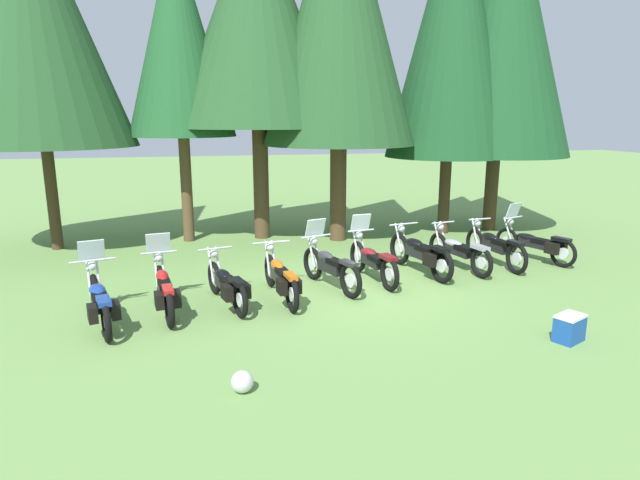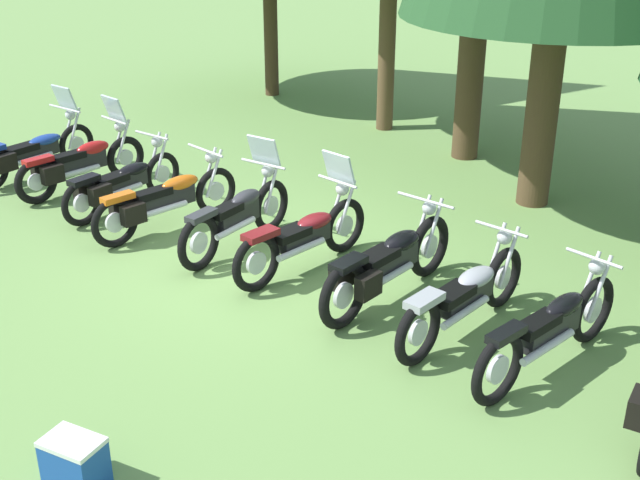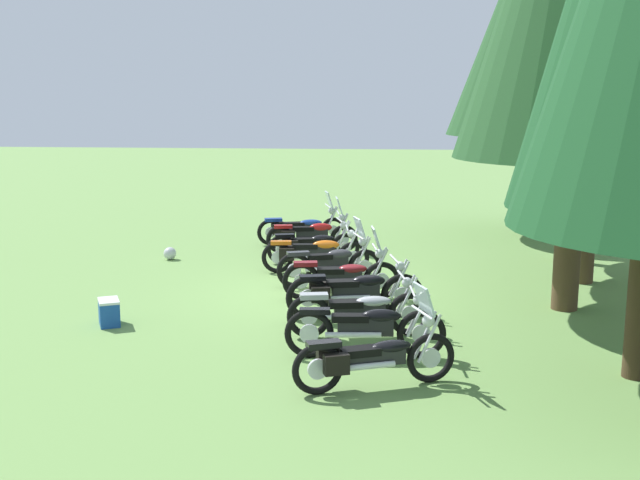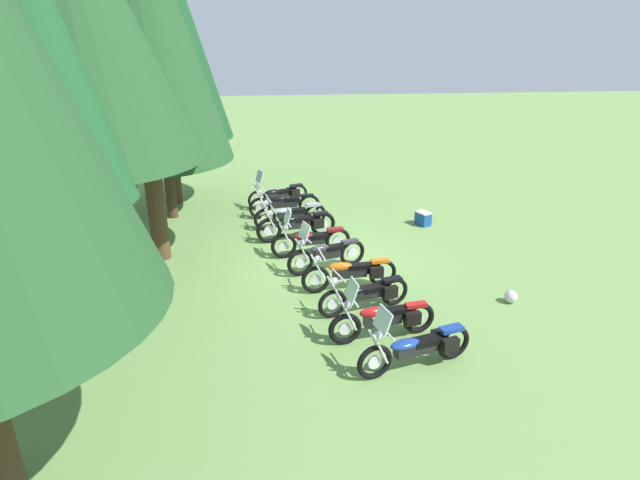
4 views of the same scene
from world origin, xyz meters
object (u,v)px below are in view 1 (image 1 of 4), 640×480
Objects in this scene: pine_tree_2 at (257,17)px; picnic_cooler at (569,328)px; motorcycle_7 at (459,250)px; pine_tree_3 at (340,9)px; motorcycle_6 at (421,253)px; dropped_helmet at (242,382)px; motorcycle_9 at (535,243)px; pine_tree_5 at (503,23)px; motorcycle_8 at (494,246)px; pine_tree_4 at (453,25)px; motorcycle_5 at (372,260)px; motorcycle_3 at (281,277)px; pine_tree_1 at (178,36)px; motorcycle_1 at (164,289)px; pine_tree_0 at (32,15)px; motorcycle_2 at (227,284)px; motorcycle_0 at (100,300)px; motorcycle_4 at (330,266)px.

picnic_cooler is (3.82, -8.55, -5.88)m from pine_tree_2.
pine_tree_3 is (-1.96, 3.57, 5.80)m from motorcycle_7.
dropped_helmet is at bearing 124.04° from motorcycle_6.
dropped_helmet is at bearing 101.59° from motorcycle_9.
pine_tree_5 is at bearing -48.23° from motorcycle_7.
pine_tree_4 is (0.43, 3.66, 5.54)m from motorcycle_8.
dropped_helmet is at bearing 135.11° from motorcycle_5.
pine_tree_1 is at bearing 11.52° from motorcycle_3.
pine_tree_5 is 13.41m from dropped_helmet.
pine_tree_1 is (0.36, 5.87, 5.10)m from motorcycle_1.
motorcycle_3 is (2.15, 0.28, -0.01)m from motorcycle_1.
motorcycle_9 is 9.37m from pine_tree_2.
motorcycle_7 is 11.80m from pine_tree_0.
pine_tree_3 is 5.01m from pine_tree_5.
pine_tree_2 reaches higher than motorcycle_1.
motorcycle_5 is at bearing -76.06° from motorcycle_3.
pine_tree_2 is (-3.03, 4.53, 5.62)m from motorcycle_6.
motorcycle_8 is (3.24, 0.55, -0.00)m from motorcycle_5.
pine_tree_3 reaches higher than motorcycle_2.
pine_tree_4 is at bearing 78.25° from picnic_cooler.
dropped_helmet is at bearing -112.64° from pine_tree_3.
motorcycle_1 is 0.97× the size of motorcycle_7.
motorcycle_2 is at bearing 92.01° from motorcycle_3.
picnic_cooler is at bearing 130.05° from motorcycle_9.
motorcycle_0 is 11.95m from pine_tree_4.
motorcycle_5 is 0.23× the size of pine_tree_4.
pine_tree_0 is 30.88× the size of dropped_helmet.
motorcycle_3 is 3.49m from motorcycle_6.
motorcycle_7 reaches higher than motorcycle_2.
motorcycle_3 is 0.25× the size of pine_tree_0.
motorcycle_6 is at bearing 88.98° from motorcycle_7.
motorcycle_4 is 0.25× the size of pine_tree_1.
motorcycle_9 is at bearing -89.14° from motorcycle_8.
motorcycle_0 is at bearing 86.53° from motorcycle_4.
motorcycle_9 is (4.43, 0.68, -0.01)m from motorcycle_5.
motorcycle_2 is 3.28m from motorcycle_5.
motorcycle_2 is at bearing -142.96° from pine_tree_4.
pine_tree_1 is at bearing -7.69° from motorcycle_2.
motorcycle_3 is 1.11× the size of motorcycle_4.
motorcycle_0 is 0.96× the size of motorcycle_8.
motorcycle_2 is at bearing -52.78° from pine_tree_0.
pine_tree_3 is at bearing -176.42° from pine_tree_5.
pine_tree_2 reaches higher than motorcycle_0.
motorcycle_7 is at bearing 75.33° from motorcycle_9.
pine_tree_1 is (-5.13, 4.56, 5.08)m from motorcycle_6.
pine_tree_0 is 0.92× the size of pine_tree_5.
motorcycle_3 is at bearing 143.98° from picnic_cooler.
pine_tree_1 is at bearing 168.90° from pine_tree_3.
pine_tree_0 is at bearing 3.59° from motorcycle_0.
motorcycle_0 is 5.48m from motorcycle_5.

